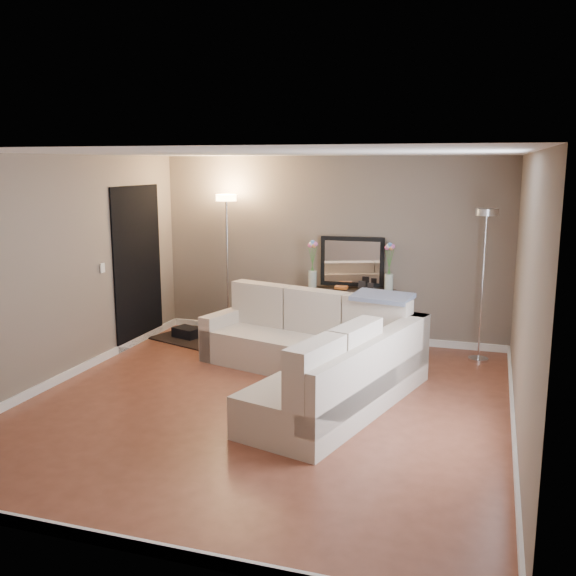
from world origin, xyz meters
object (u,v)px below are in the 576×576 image
(floor_lamp_lit, at_px, (227,237))
(floor_lamp_unlit, at_px, (484,255))
(console_table, at_px, (344,313))
(sectional_sofa, at_px, (317,355))

(floor_lamp_lit, distance_m, floor_lamp_unlit, 3.58)
(floor_lamp_unlit, bearing_deg, floor_lamp_lit, 176.82)
(console_table, xyz_separation_m, floor_lamp_lit, (-1.73, -0.06, 1.02))
(sectional_sofa, distance_m, floor_lamp_unlit, 2.53)
(sectional_sofa, distance_m, floor_lamp_lit, 2.75)
(console_table, relative_size, floor_lamp_unlit, 0.65)
(sectional_sofa, xyz_separation_m, floor_lamp_unlit, (1.74, 1.53, 1.02))
(console_table, height_order, floor_lamp_lit, floor_lamp_lit)
(console_table, bearing_deg, sectional_sofa, -86.68)
(sectional_sofa, height_order, console_table, sectional_sofa)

